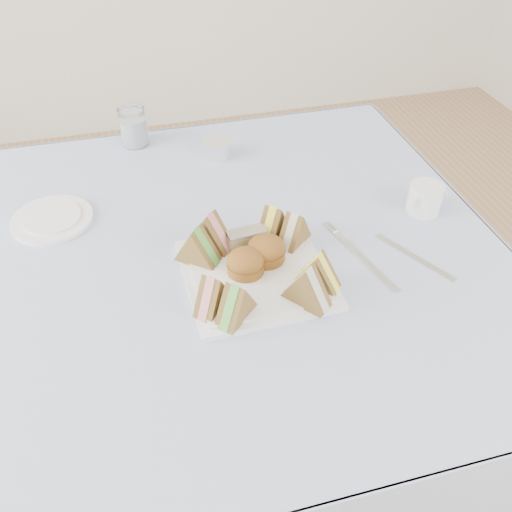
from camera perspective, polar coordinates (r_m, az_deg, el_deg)
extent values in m
plane|color=#9E7751|center=(1.63, -1.50, -19.61)|extent=(4.00, 4.00, 0.00)
cube|color=brown|center=(1.32, -1.78, -11.69)|extent=(0.90, 0.90, 0.74)
cube|color=#ABBBDE|center=(1.04, -2.19, 0.80)|extent=(1.02, 1.02, 0.01)
cube|color=white|center=(0.98, 0.00, -1.95)|extent=(0.26, 0.26, 0.01)
cylinder|color=brown|center=(0.96, -1.11, -0.72)|extent=(0.07, 0.07, 0.05)
cylinder|color=brown|center=(0.98, 1.07, 0.64)|extent=(0.08, 0.08, 0.05)
cube|color=tan|center=(1.02, -0.96, 1.89)|extent=(0.08, 0.04, 0.03)
cylinder|color=white|center=(1.18, -20.66, 3.64)|extent=(0.19, 0.19, 0.01)
cylinder|color=white|center=(1.38, -12.78, 13.15)|extent=(0.07, 0.07, 0.09)
cylinder|color=white|center=(1.31, -4.04, 11.11)|extent=(0.09, 0.09, 0.04)
cube|color=white|center=(1.06, 16.32, -0.13)|extent=(0.09, 0.16, 0.00)
cube|color=white|center=(1.03, 11.40, -0.47)|extent=(0.06, 0.19, 0.00)
cylinder|color=white|center=(1.17, 17.35, 5.80)|extent=(0.09, 0.09, 0.06)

